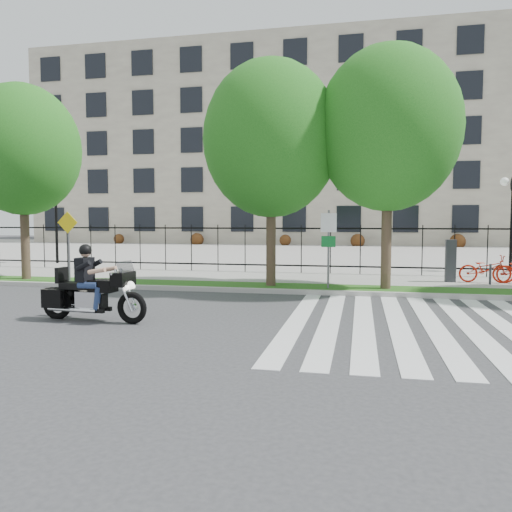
# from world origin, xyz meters

# --- Properties ---
(ground) EXTENTS (120.00, 120.00, 0.00)m
(ground) POSITION_xyz_m (0.00, 0.00, 0.00)
(ground) COLOR #313134
(ground) RESTS_ON ground
(curb) EXTENTS (60.00, 0.20, 0.15)m
(curb) POSITION_xyz_m (0.00, 4.10, 0.07)
(curb) COLOR #A8A59E
(curb) RESTS_ON ground
(grass_verge) EXTENTS (60.00, 1.50, 0.15)m
(grass_verge) POSITION_xyz_m (0.00, 4.95, 0.07)
(grass_verge) COLOR #154812
(grass_verge) RESTS_ON ground
(sidewalk) EXTENTS (60.00, 3.50, 0.15)m
(sidewalk) POSITION_xyz_m (0.00, 7.45, 0.07)
(sidewalk) COLOR gray
(sidewalk) RESTS_ON ground
(plaza) EXTENTS (80.00, 34.00, 0.10)m
(plaza) POSITION_xyz_m (0.00, 25.00, 0.05)
(plaza) COLOR gray
(plaza) RESTS_ON ground
(crosswalk_stripes) EXTENTS (5.70, 8.00, 0.01)m
(crosswalk_stripes) POSITION_xyz_m (4.83, 0.00, 0.01)
(crosswalk_stripes) COLOR silver
(crosswalk_stripes) RESTS_ON ground
(iron_fence) EXTENTS (30.00, 0.06, 2.00)m
(iron_fence) POSITION_xyz_m (0.00, 9.20, 1.15)
(iron_fence) COLOR black
(iron_fence) RESTS_ON sidewalk
(office_building) EXTENTS (60.00, 21.90, 20.15)m
(office_building) POSITION_xyz_m (0.00, 44.92, 9.97)
(office_building) COLOR gray
(office_building) RESTS_ON ground
(lamp_post_left) EXTENTS (1.06, 0.70, 4.25)m
(lamp_post_left) POSITION_xyz_m (-12.00, 12.00, 3.21)
(lamp_post_left) COLOR black
(lamp_post_left) RESTS_ON ground
(street_tree_0) EXTENTS (4.17, 4.17, 7.17)m
(street_tree_0) POSITION_xyz_m (-8.61, 4.95, 4.90)
(street_tree_0) COLOR #3E2A21
(street_tree_0) RESTS_ON grass_verge
(street_tree_1) EXTENTS (4.49, 4.49, 7.43)m
(street_tree_1) POSITION_xyz_m (0.68, 4.95, 4.99)
(street_tree_1) COLOR #3E2A21
(street_tree_1) RESTS_ON grass_verge
(street_tree_2) EXTENTS (4.50, 4.50, 7.63)m
(street_tree_2) POSITION_xyz_m (4.41, 4.95, 5.18)
(street_tree_2) COLOR #3E2A21
(street_tree_2) RESTS_ON grass_verge
(sign_pole_regulatory) EXTENTS (0.50, 0.09, 2.50)m
(sign_pole_regulatory) POSITION_xyz_m (2.61, 4.58, 1.74)
(sign_pole_regulatory) COLOR #59595B
(sign_pole_regulatory) RESTS_ON grass_verge
(sign_pole_warning) EXTENTS (0.78, 0.09, 2.49)m
(sign_pole_warning) POSITION_xyz_m (-6.59, 4.58, 1.74)
(sign_pole_warning) COLOR #59595B
(sign_pole_warning) RESTS_ON grass_verge
(motorcycle_rider) EXTENTS (2.77, 0.89, 2.14)m
(motorcycle_rider) POSITION_xyz_m (-2.41, -1.07, 0.71)
(motorcycle_rider) COLOR black
(motorcycle_rider) RESTS_ON ground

